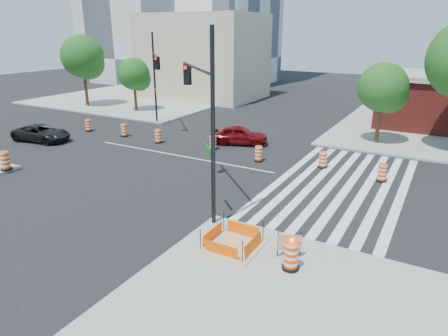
{
  "coord_description": "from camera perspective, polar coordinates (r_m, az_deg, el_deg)",
  "views": [
    {
      "loc": [
        15.53,
        -21.16,
        8.19
      ],
      "look_at": [
        5.9,
        -4.21,
        1.4
      ],
      "focal_mm": 32.0,
      "sensor_mm": 36.0,
      "label": 1
    }
  ],
  "objects": [
    {
      "name": "median_drum_0",
      "position": [
        35.82,
        -18.81,
        5.75
      ],
      "size": [
        0.6,
        0.6,
        1.02
      ],
      "color": "black",
      "rests_on": "ground"
    },
    {
      "name": "median_drum_5",
      "position": [
        25.58,
        13.93,
        1.08
      ],
      "size": [
        0.6,
        0.6,
        1.02
      ],
      "color": "black",
      "rests_on": "ground"
    },
    {
      "name": "tree_north_a",
      "position": [
        46.89,
        -19.47,
        14.47
      ],
      "size": [
        4.53,
        4.53,
        7.7
      ],
      "color": "#382314",
      "rests_on": "ground"
    },
    {
      "name": "pit_drum",
      "position": [
        14.53,
        9.55,
        -12.32
      ],
      "size": [
        0.63,
        0.63,
        1.23
      ],
      "color": "black",
      "rests_on": "ground"
    },
    {
      "name": "tree_north_b",
      "position": [
        42.74,
        -12.69,
        12.72
      ],
      "size": [
        3.26,
        3.24,
        5.51
      ],
      "color": "#382314",
      "rests_on": "ground"
    },
    {
      "name": "ground",
      "position": [
        27.5,
        -6.37,
        1.75
      ],
      "size": [
        120.0,
        120.0,
        0.0
      ],
      "primitive_type": "plane",
      "color": "black",
      "rests_on": "ground"
    },
    {
      "name": "signal_pole_nw",
      "position": [
        35.36,
        -9.8,
        13.45
      ],
      "size": [
        4.1,
        4.47,
        7.84
      ],
      "rotation": [
        0.0,
        0.0,
        -0.83
      ],
      "color": "black",
      "rests_on": "ground"
    },
    {
      "name": "median_drum_3",
      "position": [
        28.67,
        -1.58,
        3.61
      ],
      "size": [
        0.6,
        0.6,
        1.18
      ],
      "color": "black",
      "rests_on": "ground"
    },
    {
      "name": "lane_centerline",
      "position": [
        27.49,
        -6.37,
        1.76
      ],
      "size": [
        14.0,
        0.12,
        0.01
      ],
      "primitive_type": "cube",
      "color": "silver",
      "rests_on": "ground"
    },
    {
      "name": "median_drum_6",
      "position": [
        24.3,
        21.67,
        -0.71
      ],
      "size": [
        0.6,
        0.6,
        1.02
      ],
      "color": "black",
      "rests_on": "ground"
    },
    {
      "name": "dark_suv",
      "position": [
        33.89,
        -24.63,
        4.56
      ],
      "size": [
        4.83,
        2.79,
        1.27
      ],
      "primitive_type": "imported",
      "rotation": [
        0.0,
        0.0,
        1.73
      ],
      "color": "black",
      "rests_on": "ground"
    },
    {
      "name": "sidewalk_nw",
      "position": [
        52.19,
        -11.0,
        9.92
      ],
      "size": [
        22.0,
        22.0,
        0.15
      ],
      "primitive_type": "cube",
      "color": "gray",
      "rests_on": "ground"
    },
    {
      "name": "signal_pole_se",
      "position": [
        17.77,
        -3.0,
        8.93
      ],
      "size": [
        4.52,
        4.46,
        8.21
      ],
      "rotation": [
        0.0,
        0.0,
        2.36
      ],
      "color": "black",
      "rests_on": "ground"
    },
    {
      "name": "beige_midrise",
      "position": [
        51.29,
        -3.03,
        15.62
      ],
      "size": [
        14.0,
        10.0,
        10.0
      ],
      "primitive_type": "cube",
      "color": "#BFAB92",
      "rests_on": "ground"
    },
    {
      "name": "barricade",
      "position": [
        15.16,
        9.29,
        -10.49
      ],
      "size": [
        0.84,
        0.46,
        1.08
      ],
      "rotation": [
        0.0,
        0.0,
        0.48
      ],
      "color": "#FF4505",
      "rests_on": "ground"
    },
    {
      "name": "excavation_pit",
      "position": [
        15.94,
        1.2,
        -10.81
      ],
      "size": [
        2.2,
        2.2,
        0.9
      ],
      "color": "tan",
      "rests_on": "ground"
    },
    {
      "name": "sw_corner_drum",
      "position": [
        27.36,
        -28.78,
        0.84
      ],
      "size": [
        0.67,
        0.67,
        1.15
      ],
      "color": "black",
      "rests_on": "ground"
    },
    {
      "name": "red_coupe",
      "position": [
        29.96,
        2.24,
        4.73
      ],
      "size": [
        4.48,
        2.99,
        1.42
      ],
      "primitive_type": "imported",
      "rotation": [
        0.0,
        0.0,
        1.92
      ],
      "color": "#5D0809",
      "rests_on": "ground"
    },
    {
      "name": "median_drum_2",
      "position": [
        30.78,
        -9.38,
        4.44
      ],
      "size": [
        0.6,
        0.6,
        1.02
      ],
      "color": "black",
      "rests_on": "ground"
    },
    {
      "name": "tree_north_c",
      "position": [
        31.47,
        21.8,
        10.27
      ],
      "size": [
        3.54,
        3.54,
        6.01
      ],
      "color": "#382314",
      "rests_on": "ground"
    },
    {
      "name": "crosswalk_east",
      "position": [
        23.14,
        16.25,
        -2.31
      ],
      "size": [
        6.75,
        13.5,
        0.01
      ],
      "color": "silver",
      "rests_on": "ground"
    },
    {
      "name": "median_drum_4",
      "position": [
        26.14,
        4.97,
        1.97
      ],
      "size": [
        0.6,
        0.6,
        1.02
      ],
      "color": "black",
      "rests_on": "ground"
    },
    {
      "name": "median_drum_1",
      "position": [
        33.23,
        -14.08,
        5.21
      ],
      "size": [
        0.6,
        0.6,
        1.02
      ],
      "color": "black",
      "rests_on": "ground"
    }
  ]
}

